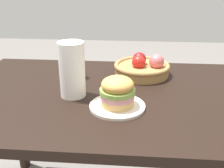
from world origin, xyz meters
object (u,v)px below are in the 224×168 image
Objects in this scene: plate at (117,106)px; fruit_basket at (142,67)px; paper_towel_roll at (72,70)px; soda_can at (75,66)px; sandwich at (117,91)px.

plate is 0.40m from fruit_basket.
fruit_basket is (0.11, 0.38, 0.03)m from plate.
paper_towel_roll reaches higher than fruit_basket.
paper_towel_roll reaches higher than soda_can.
plate is at bearing -105.36° from fruit_basket.
paper_towel_roll is at bearing -81.14° from soda_can.
paper_towel_roll reaches higher than sandwich.
sandwich reaches higher than fruit_basket.
sandwich reaches higher than plate.
plate is 0.25m from paper_towel_roll.
fruit_basket reaches higher than plate.
soda_can is 0.53× the size of paper_towel_roll.
soda_can is at bearing 126.35° from plate.
sandwich is at bearing -26.39° from paper_towel_roll.
fruit_basket is at bearing 74.64° from plate.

